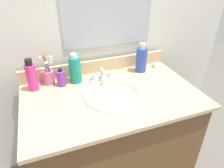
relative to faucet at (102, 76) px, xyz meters
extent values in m
cube|color=brown|center=(0.00, -0.18, -0.41)|extent=(0.97, 0.57, 0.71)
cube|color=#D1B284|center=(0.00, -0.18, -0.04)|extent=(1.01, 0.62, 0.02)
cube|color=#D1B284|center=(0.00, 0.12, 0.02)|extent=(1.01, 0.02, 0.09)
cube|color=silver|center=(0.00, 0.18, -0.11)|extent=(2.11, 0.04, 1.30)
cube|color=#B2BCC6|center=(0.10, 0.16, 0.42)|extent=(0.60, 0.01, 0.56)
torus|color=white|center=(0.00, -0.19, -0.02)|extent=(0.33, 0.33, 0.02)
ellipsoid|color=white|center=(0.00, -0.19, -0.07)|extent=(0.29, 0.29, 0.11)
cylinder|color=#B2B5BA|center=(0.00, -0.19, -0.10)|extent=(0.04, 0.04, 0.01)
cube|color=silver|center=(0.00, 0.01, -0.02)|extent=(0.16, 0.05, 0.01)
cylinder|color=silver|center=(0.00, 0.01, 0.01)|extent=(0.02, 0.02, 0.06)
cylinder|color=silver|center=(0.00, -0.03, 0.04)|extent=(0.02, 0.09, 0.02)
cylinder|color=silver|center=(-0.06, 0.01, 0.00)|extent=(0.03, 0.03, 0.04)
cylinder|color=silver|center=(0.06, 0.01, 0.00)|extent=(0.03, 0.03, 0.04)
cylinder|color=#2D4CB2|center=(0.29, 0.03, 0.06)|extent=(0.07, 0.07, 0.17)
cylinder|color=white|center=(0.29, 0.03, 0.16)|extent=(0.03, 0.03, 0.03)
cylinder|color=#7A3899|center=(-0.25, 0.02, 0.02)|extent=(0.05, 0.05, 0.10)
cylinder|color=black|center=(-0.25, 0.02, 0.08)|extent=(0.03, 0.03, 0.02)
cylinder|color=teal|center=(-0.16, 0.04, 0.06)|extent=(0.07, 0.07, 0.17)
cylinder|color=white|center=(-0.16, 0.04, 0.15)|extent=(0.04, 0.04, 0.02)
cylinder|color=#D8338C|center=(-0.42, 0.03, 0.05)|extent=(0.06, 0.06, 0.16)
cylinder|color=black|center=(-0.42, 0.03, 0.15)|extent=(0.04, 0.04, 0.03)
cylinder|color=#D16693|center=(-0.33, 0.08, 0.01)|extent=(0.07, 0.07, 0.09)
cylinder|color=blue|center=(-0.32, 0.07, 0.06)|extent=(0.05, 0.03, 0.15)
cube|color=white|center=(-0.30, 0.06, 0.12)|extent=(0.01, 0.02, 0.01)
cylinder|color=#26B2B2|center=(-0.33, 0.06, 0.06)|extent=(0.01, 0.04, 0.16)
cube|color=white|center=(-0.33, 0.05, 0.13)|extent=(0.01, 0.02, 0.01)
cylinder|color=yellow|center=(-0.34, 0.08, 0.07)|extent=(0.04, 0.04, 0.17)
cube|color=white|center=(-0.35, 0.10, 0.14)|extent=(0.01, 0.02, 0.01)
cylinder|color=#D8333F|center=(-0.31, 0.07, 0.07)|extent=(0.05, 0.02, 0.18)
cube|color=white|center=(-0.29, 0.07, 0.15)|extent=(0.01, 0.02, 0.01)
cylinder|color=#B23FBF|center=(-0.32, 0.06, 0.06)|extent=(0.02, 0.03, 0.16)
cube|color=white|center=(-0.32, 0.05, 0.13)|extent=(0.01, 0.02, 0.01)
cylinder|color=green|center=(-0.31, 0.07, 0.07)|extent=(0.05, 0.03, 0.17)
cube|color=white|center=(-0.29, 0.06, 0.14)|extent=(0.01, 0.02, 0.01)
cube|color=white|center=(0.44, 0.04, -0.02)|extent=(0.06, 0.04, 0.02)
camera|label=1|loc=(-0.34, -1.11, 0.64)|focal=32.85mm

